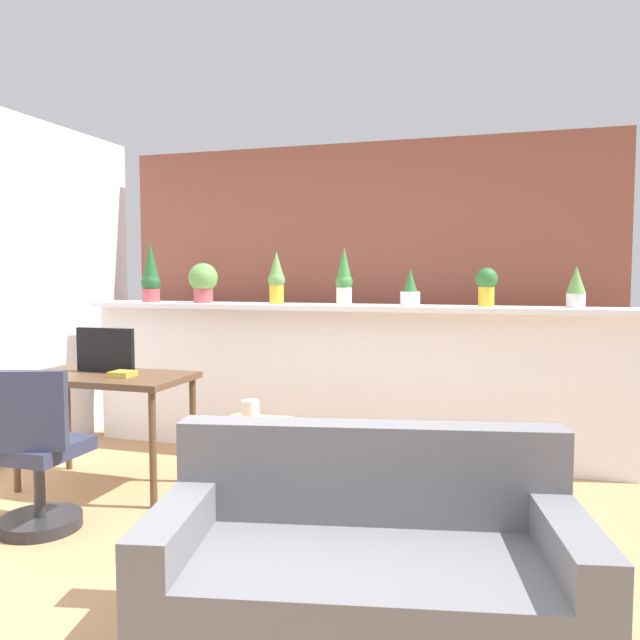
{
  "coord_description": "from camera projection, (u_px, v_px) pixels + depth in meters",
  "views": [
    {
      "loc": [
        1.23,
        -2.67,
        1.41
      ],
      "look_at": [
        0.04,
        1.29,
        1.1
      ],
      "focal_mm": 35.54,
      "sensor_mm": 36.0,
      "label": 1
    }
  ],
  "objects": [
    {
      "name": "office_chair",
      "position": [
        35.0,
        463.0,
        3.41
      ],
      "size": [
        0.51,
        0.51,
        0.91
      ],
      "color": "#262628",
      "rests_on": "ground"
    },
    {
      "name": "couch",
      "position": [
        367.0,
        576.0,
        2.35
      ],
      "size": [
        1.68,
        1.05,
        0.8
      ],
      "color": "slate",
      "rests_on": "ground"
    },
    {
      "name": "book_on_desk",
      "position": [
        123.0,
        374.0,
        4.03
      ],
      "size": [
        0.14,
        0.14,
        0.04
      ],
      "primitive_type": "cube",
      "color": "gold",
      "rests_on": "desk"
    },
    {
      "name": "potted_plant_3",
      "position": [
        344.0,
        277.0,
        4.78
      ],
      "size": [
        0.13,
        0.13,
        0.44
      ],
      "color": "silver",
      "rests_on": "plant_shelf"
    },
    {
      "name": "divider_wall",
      "position": [
        342.0,
        383.0,
        4.88
      ],
      "size": [
        4.19,
        0.16,
        1.13
      ],
      "primitive_type": "cube",
      "color": "white",
      "rests_on": "ground"
    },
    {
      "name": "ground_plane",
      "position": [
        234.0,
        570.0,
        3.01
      ],
      "size": [
        12.0,
        12.0,
        0.0
      ],
      "primitive_type": "plane",
      "color": "tan"
    },
    {
      "name": "potted_plant_2",
      "position": [
        276.0,
        278.0,
        4.89
      ],
      "size": [
        0.13,
        0.13,
        0.41
      ],
      "color": "gold",
      "rests_on": "plant_shelf"
    },
    {
      "name": "potted_plant_5",
      "position": [
        486.0,
        284.0,
        4.51
      ],
      "size": [
        0.16,
        0.16,
        0.28
      ],
      "color": "gold",
      "rests_on": "plant_shelf"
    },
    {
      "name": "potted_plant_6",
      "position": [
        576.0,
        286.0,
        4.34
      ],
      "size": [
        0.13,
        0.13,
        0.29
      ],
      "color": "silver",
      "rests_on": "plant_shelf"
    },
    {
      "name": "potted_plant_1",
      "position": [
        203.0,
        281.0,
        5.1
      ],
      "size": [
        0.23,
        0.23,
        0.32
      ],
      "color": "#B7474C",
      "rests_on": "plant_shelf"
    },
    {
      "name": "side_cube_shelf",
      "position": [
        252.0,
        462.0,
        3.9
      ],
      "size": [
        0.4,
        0.41,
        0.5
      ],
      "color": "tan",
      "rests_on": "ground"
    },
    {
      "name": "plant_shelf",
      "position": [
        341.0,
        307.0,
        4.8
      ],
      "size": [
        4.19,
        0.4,
        0.04
      ],
      "primitive_type": "cube",
      "color": "white",
      "rests_on": "divider_wall"
    },
    {
      "name": "tv_monitor",
      "position": [
        105.0,
        350.0,
        4.21
      ],
      "size": [
        0.42,
        0.04,
        0.3
      ],
      "primitive_type": "cube",
      "color": "black",
      "rests_on": "desk"
    },
    {
      "name": "vase_on_shelf",
      "position": [
        251.0,
        411.0,
        3.87
      ],
      "size": [
        0.11,
        0.11,
        0.14
      ],
      "primitive_type": "cylinder",
      "color": "silver",
      "rests_on": "side_cube_shelf"
    },
    {
      "name": "potted_plant_4",
      "position": [
        410.0,
        290.0,
        4.64
      ],
      "size": [
        0.15,
        0.15,
        0.27
      ],
      "color": "silver",
      "rests_on": "plant_shelf"
    },
    {
      "name": "brick_wall_behind",
      "position": [
        360.0,
        292.0,
        5.4
      ],
      "size": [
        4.19,
        0.1,
        2.5
      ],
      "primitive_type": "cube",
      "color": "brown",
      "rests_on": "ground"
    },
    {
      "name": "desk",
      "position": [
        105.0,
        387.0,
        4.14
      ],
      "size": [
        1.1,
        0.6,
        0.75
      ],
      "color": "brown",
      "rests_on": "ground"
    },
    {
      "name": "potted_plant_0",
      "position": [
        151.0,
        274.0,
        5.23
      ],
      "size": [
        0.16,
        0.16,
        0.5
      ],
      "color": "#B7474C",
      "rests_on": "plant_shelf"
    }
  ]
}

